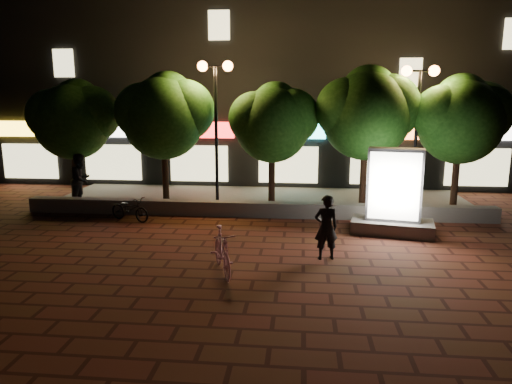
# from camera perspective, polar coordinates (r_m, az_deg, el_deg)

# --- Properties ---
(ground) EXTENTS (80.00, 80.00, 0.00)m
(ground) POSITION_cam_1_polar(r_m,az_deg,el_deg) (12.10, -2.15, -7.73)
(ground) COLOR #52211A
(ground) RESTS_ON ground
(retaining_wall) EXTENTS (16.00, 0.45, 0.50)m
(retaining_wall) POSITION_cam_1_polar(r_m,az_deg,el_deg) (15.84, -0.21, -2.13)
(retaining_wall) COLOR slate
(retaining_wall) RESTS_ON ground
(sidewalk) EXTENTS (16.00, 5.00, 0.08)m
(sidewalk) POSITION_cam_1_polar(r_m,az_deg,el_deg) (18.31, 0.59, -0.94)
(sidewalk) COLOR slate
(sidewalk) RESTS_ON ground
(building_block) EXTENTS (28.00, 8.12, 11.30)m
(building_block) POSITION_cam_1_polar(r_m,az_deg,el_deg) (24.38, 1.98, 13.87)
(building_block) COLOR black
(building_block) RESTS_ON ground
(tree_far_left) EXTENTS (3.36, 2.80, 4.63)m
(tree_far_left) POSITION_cam_1_polar(r_m,az_deg,el_deg) (18.83, -21.52, 8.61)
(tree_far_left) COLOR black
(tree_far_left) RESTS_ON sidewalk
(tree_left) EXTENTS (3.60, 3.00, 4.89)m
(tree_left) POSITION_cam_1_polar(r_m,az_deg,el_deg) (17.52, -11.16, 9.53)
(tree_left) COLOR black
(tree_left) RESTS_ON sidewalk
(tree_mid) EXTENTS (3.24, 2.70, 4.50)m
(tree_mid) POSITION_cam_1_polar(r_m,az_deg,el_deg) (16.83, 2.19, 8.88)
(tree_mid) COLOR black
(tree_mid) RESTS_ON sidewalk
(tree_right) EXTENTS (3.72, 3.10, 5.07)m
(tree_right) POSITION_cam_1_polar(r_m,az_deg,el_deg) (16.94, 13.60, 9.77)
(tree_right) COLOR black
(tree_right) RESTS_ON sidewalk
(tree_far_right) EXTENTS (3.48, 2.90, 4.76)m
(tree_far_right) POSITION_cam_1_polar(r_m,az_deg,el_deg) (17.66, 24.00, 8.53)
(tree_far_right) COLOR black
(tree_far_right) RESTS_ON sidewalk
(street_lamp_left) EXTENTS (1.26, 0.36, 5.18)m
(street_lamp_left) POSITION_cam_1_polar(r_m,az_deg,el_deg) (16.80, -5.00, 11.61)
(street_lamp_left) COLOR black
(street_lamp_left) RESTS_ON sidewalk
(street_lamp_right) EXTENTS (1.26, 0.36, 4.98)m
(street_lamp_right) POSITION_cam_1_polar(r_m,az_deg,el_deg) (16.98, 19.36, 10.56)
(street_lamp_right) COLOR black
(street_lamp_right) RESTS_ON sidewalk
(ad_kiosk) EXTENTS (2.55, 1.62, 2.56)m
(ad_kiosk) POSITION_cam_1_polar(r_m,az_deg,el_deg) (14.30, 16.58, -0.89)
(ad_kiosk) COLOR slate
(ad_kiosk) RESTS_ON ground
(scooter_pink) EXTENTS (1.08, 1.83, 1.06)m
(scooter_pink) POSITION_cam_1_polar(r_m,az_deg,el_deg) (10.75, -4.19, -7.26)
(scooter_pink) COLOR pink
(scooter_pink) RESTS_ON ground
(rider) EXTENTS (0.67, 0.51, 1.65)m
(rider) POSITION_cam_1_polar(r_m,az_deg,el_deg) (11.68, 8.63, -4.31)
(rider) COLOR black
(rider) RESTS_ON ground
(scooter_parked) EXTENTS (1.63, 1.07, 0.81)m
(scooter_parked) POSITION_cam_1_polar(r_m,az_deg,el_deg) (15.78, -15.28, -2.02)
(scooter_parked) COLOR black
(scooter_parked) RESTS_ON ground
(pedestrian) EXTENTS (0.84, 1.02, 1.92)m
(pedestrian) POSITION_cam_1_polar(r_m,az_deg,el_deg) (18.20, -20.74, 1.44)
(pedestrian) COLOR black
(pedestrian) RESTS_ON sidewalk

